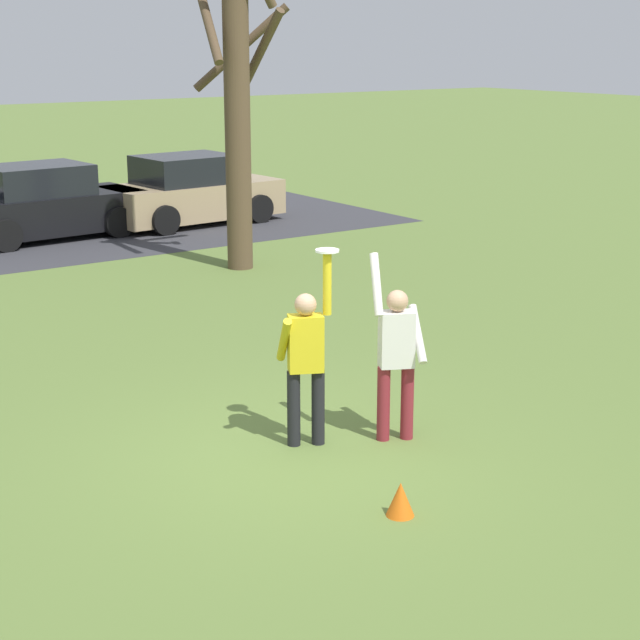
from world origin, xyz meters
The scene contains 8 objects.
ground_plane centered at (0.00, 0.00, 0.00)m, with size 120.00×120.00×0.00m, color olive.
person_catcher centered at (0.32, 0.14, 0.98)m, with size 0.58×0.51×2.08m.
person_defender centered at (1.19, -0.28, 0.98)m, with size 0.64×0.59×2.04m.
frisbee_disc centered at (0.52, 0.04, 2.09)m, with size 0.24×0.24×0.02m, color white.
parked_car_black centered at (2.34, 13.15, 0.73)m, with size 4.21×2.25×1.59m.
parked_car_tan centered at (5.82, 12.98, 0.73)m, with size 4.21×2.25×1.59m.
bare_tree_tall centered at (4.30, 8.15, 3.36)m, with size 1.95×1.92×6.43m.
field_cone_orange centered at (0.05, -1.76, 0.16)m, with size 0.26×0.26×0.32m, color orange.
Camera 1 is at (-5.49, -8.42, 4.18)m, focal length 58.43 mm.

